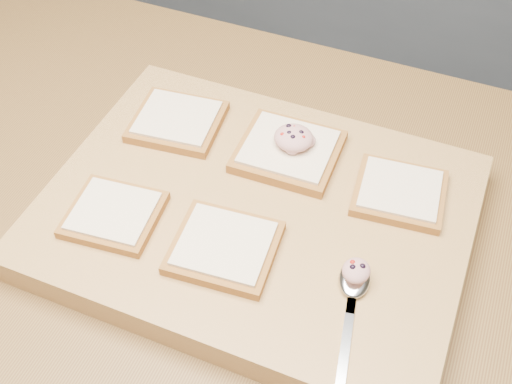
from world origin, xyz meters
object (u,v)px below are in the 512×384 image
(tuna_salad_dollop, at_px, (294,138))
(spoon, at_px, (353,288))
(bread_far_center, at_px, (288,151))
(cutting_board, at_px, (256,215))

(tuna_salad_dollop, bearing_deg, spoon, -52.14)
(bread_far_center, height_order, tuna_salad_dollop, tuna_salad_dollop)
(bread_far_center, relative_size, spoon, 0.74)
(cutting_board, distance_m, bread_far_center, 0.10)
(bread_far_center, height_order, spoon, bread_far_center)
(cutting_board, bearing_deg, bread_far_center, 85.95)
(spoon, bearing_deg, bread_far_center, 129.51)
(tuna_salad_dollop, distance_m, spoon, 0.23)
(cutting_board, xyz_separation_m, bread_far_center, (0.01, 0.10, 0.03))
(tuna_salad_dollop, bearing_deg, cutting_board, -96.53)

